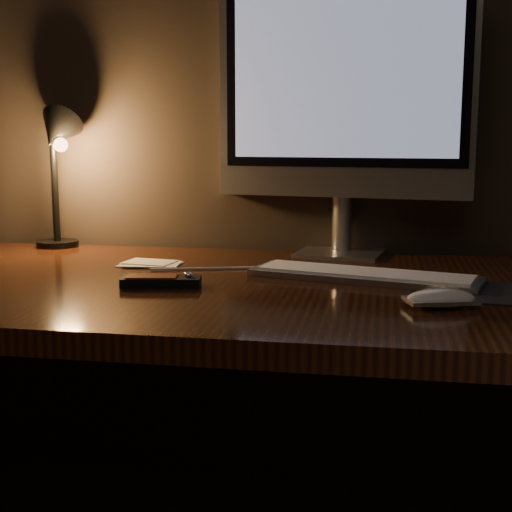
% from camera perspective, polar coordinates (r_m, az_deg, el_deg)
% --- Properties ---
extents(desk, '(1.60, 0.75, 0.75)m').
position_cam_1_polar(desk, '(1.40, -1.30, -6.62)').
color(desk, '#36190C').
rests_on(desk, ground).
extents(monitor, '(0.56, 0.19, 0.59)m').
position_cam_1_polar(monitor, '(1.58, 7.01, 12.60)').
color(monitor, silver).
rests_on(monitor, desk).
extents(keyboard, '(0.44, 0.22, 0.02)m').
position_cam_1_polar(keyboard, '(1.33, 8.64, -1.52)').
color(keyboard, silver).
rests_on(keyboard, desk).
extents(mouse, '(0.12, 0.08, 0.02)m').
position_cam_1_polar(mouse, '(1.14, 14.57, -3.51)').
color(mouse, white).
rests_on(mouse, desk).
extents(media_remote, '(0.15, 0.07, 0.03)m').
position_cam_1_polar(media_remote, '(1.27, -7.60, -1.99)').
color(media_remote, black).
rests_on(media_remote, desk).
extents(papers, '(0.12, 0.09, 0.01)m').
position_cam_1_polar(papers, '(1.48, -8.45, -0.60)').
color(papers, white).
rests_on(papers, desk).
extents(desk_lamp, '(0.15, 0.17, 0.33)m').
position_cam_1_polar(desk_lamp, '(1.73, -15.67, 7.97)').
color(desk_lamp, black).
rests_on(desk_lamp, desk).
extents(cable, '(0.53, 0.05, 0.00)m').
position_cam_1_polar(cable, '(1.39, 2.58, -1.18)').
color(cable, white).
rests_on(cable, desk).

